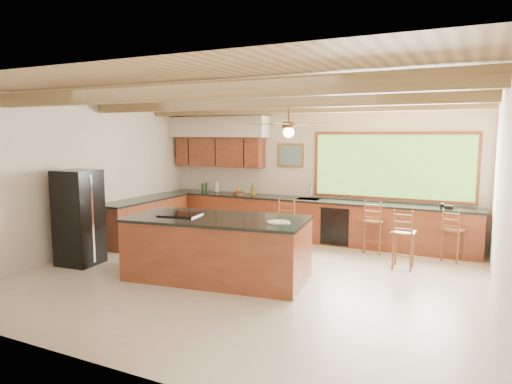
% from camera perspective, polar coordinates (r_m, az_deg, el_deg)
% --- Properties ---
extents(ground, '(7.20, 7.20, 0.00)m').
position_cam_1_polar(ground, '(7.65, -1.03, -10.49)').
color(ground, beige).
rests_on(ground, ground).
extents(room_shell, '(7.27, 6.54, 3.02)m').
position_cam_1_polar(room_shell, '(7.94, 0.00, 6.40)').
color(room_shell, beige).
rests_on(room_shell, ground).
extents(counter_run, '(7.12, 3.10, 1.22)m').
position_cam_1_polar(counter_run, '(10.08, 1.37, -3.42)').
color(counter_run, brown).
rests_on(counter_run, ground).
extents(island, '(3.03, 1.73, 1.02)m').
position_cam_1_polar(island, '(7.46, -4.82, -6.95)').
color(island, brown).
rests_on(island, ground).
extents(refrigerator, '(0.72, 0.70, 1.70)m').
position_cam_1_polar(refrigerator, '(8.75, -21.27, -2.98)').
color(refrigerator, black).
rests_on(refrigerator, ground).
extents(bar_stool_a, '(0.41, 0.41, 1.11)m').
position_cam_1_polar(bar_stool_a, '(8.81, 4.13, -3.73)').
color(bar_stool_a, brown).
rests_on(bar_stool_a, ground).
extents(bar_stool_b, '(0.39, 0.39, 1.06)m').
position_cam_1_polar(bar_stool_b, '(9.21, 14.49, -3.64)').
color(bar_stool_b, brown).
rests_on(bar_stool_b, ground).
extents(bar_stool_c, '(0.38, 0.38, 1.06)m').
position_cam_1_polar(bar_stool_c, '(8.28, 17.94, -4.99)').
color(bar_stool_c, brown).
rests_on(bar_stool_c, ground).
extents(bar_stool_d, '(0.46, 0.46, 1.00)m').
position_cam_1_polar(bar_stool_d, '(9.05, 23.48, -4.43)').
color(bar_stool_d, brown).
rests_on(bar_stool_d, ground).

